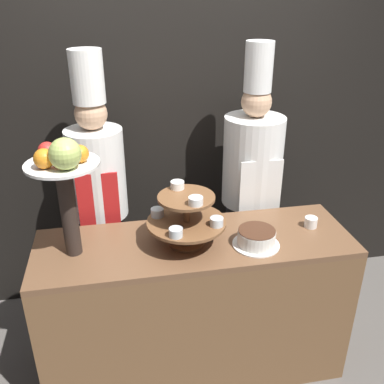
{
  "coord_description": "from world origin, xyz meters",
  "views": [
    {
      "loc": [
        -0.39,
        -1.68,
        2.18
      ],
      "look_at": [
        0.0,
        0.38,
        1.17
      ],
      "focal_mm": 40.0,
      "sensor_mm": 36.0,
      "label": 1
    }
  ],
  "objects_px": {
    "tiered_stand": "(186,216)",
    "chef_center_left": "(251,181)",
    "fruit_pedestal": "(64,174)",
    "chef_left": "(99,191)",
    "cup_white": "(311,222)",
    "cake_round": "(256,238)"
  },
  "relations": [
    {
      "from": "cup_white",
      "to": "chef_left",
      "type": "height_order",
      "value": "chef_left"
    },
    {
      "from": "fruit_pedestal",
      "to": "cup_white",
      "type": "height_order",
      "value": "fruit_pedestal"
    },
    {
      "from": "chef_center_left",
      "to": "cake_round",
      "type": "bearing_deg",
      "value": -105.26
    },
    {
      "from": "chef_center_left",
      "to": "chef_left",
      "type": "bearing_deg",
      "value": 179.99
    },
    {
      "from": "chef_center_left",
      "to": "tiered_stand",
      "type": "bearing_deg",
      "value": -134.5
    },
    {
      "from": "fruit_pedestal",
      "to": "chef_left",
      "type": "distance_m",
      "value": 0.66
    },
    {
      "from": "tiered_stand",
      "to": "cake_round",
      "type": "bearing_deg",
      "value": -12.73
    },
    {
      "from": "chef_left",
      "to": "fruit_pedestal",
      "type": "bearing_deg",
      "value": -103.12
    },
    {
      "from": "tiered_stand",
      "to": "chef_left",
      "type": "distance_m",
      "value": 0.72
    },
    {
      "from": "fruit_pedestal",
      "to": "cake_round",
      "type": "relative_size",
      "value": 2.57
    },
    {
      "from": "cup_white",
      "to": "chef_center_left",
      "type": "bearing_deg",
      "value": 111.97
    },
    {
      "from": "chef_center_left",
      "to": "fruit_pedestal",
      "type": "bearing_deg",
      "value": -154.36
    },
    {
      "from": "tiered_stand",
      "to": "cake_round",
      "type": "relative_size",
      "value": 1.66
    },
    {
      "from": "tiered_stand",
      "to": "chef_left",
      "type": "height_order",
      "value": "chef_left"
    },
    {
      "from": "cake_round",
      "to": "cup_white",
      "type": "height_order",
      "value": "cake_round"
    },
    {
      "from": "fruit_pedestal",
      "to": "cake_round",
      "type": "height_order",
      "value": "fruit_pedestal"
    },
    {
      "from": "fruit_pedestal",
      "to": "chef_center_left",
      "type": "bearing_deg",
      "value": 25.64
    },
    {
      "from": "tiered_stand",
      "to": "chef_center_left",
      "type": "distance_m",
      "value": 0.77
    },
    {
      "from": "fruit_pedestal",
      "to": "cup_white",
      "type": "distance_m",
      "value": 1.4
    },
    {
      "from": "tiered_stand",
      "to": "cup_white",
      "type": "height_order",
      "value": "tiered_stand"
    },
    {
      "from": "fruit_pedestal",
      "to": "chef_left",
      "type": "relative_size",
      "value": 0.35
    },
    {
      "from": "fruit_pedestal",
      "to": "chef_left",
      "type": "xyz_separation_m",
      "value": [
        0.13,
        0.54,
        -0.36
      ]
    }
  ]
}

